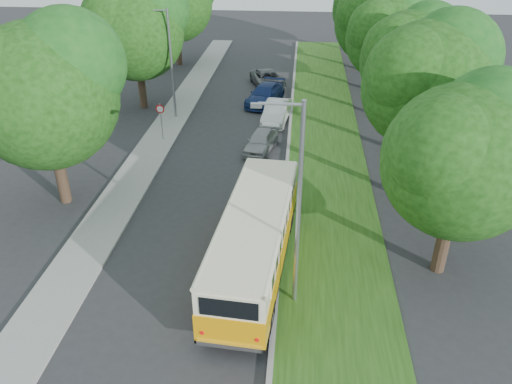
# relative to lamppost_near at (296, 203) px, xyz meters

# --- Properties ---
(ground) EXTENTS (120.00, 120.00, 0.00)m
(ground) POSITION_rel_lamppost_near_xyz_m (-4.21, 2.50, -4.37)
(ground) COLOR #2C2C2F
(ground) RESTS_ON ground
(curb) EXTENTS (0.20, 70.00, 0.15)m
(curb) POSITION_rel_lamppost_near_xyz_m (-0.61, 7.50, -4.29)
(curb) COLOR gray
(curb) RESTS_ON ground
(grass_verge) EXTENTS (4.50, 70.00, 0.13)m
(grass_verge) POSITION_rel_lamppost_near_xyz_m (1.74, 7.50, -4.30)
(grass_verge) COLOR #204712
(grass_verge) RESTS_ON ground
(sidewalk) EXTENTS (2.20, 70.00, 0.12)m
(sidewalk) POSITION_rel_lamppost_near_xyz_m (-9.01, 7.50, -4.31)
(sidewalk) COLOR gray
(sidewalk) RESTS_ON ground
(treeline) EXTENTS (24.27, 41.91, 9.46)m
(treeline) POSITION_rel_lamppost_near_xyz_m (-1.06, 20.49, 1.56)
(treeline) COLOR #332319
(treeline) RESTS_ON ground
(lamppost_near) EXTENTS (1.71, 0.16, 8.00)m
(lamppost_near) POSITION_rel_lamppost_near_xyz_m (0.00, 0.00, 0.00)
(lamppost_near) COLOR gray
(lamppost_near) RESTS_ON ground
(lamppost_far) EXTENTS (1.71, 0.16, 7.50)m
(lamppost_far) POSITION_rel_lamppost_near_xyz_m (-8.91, 18.50, -0.25)
(lamppost_far) COLOR gray
(lamppost_far) RESTS_ON ground
(warning_sign) EXTENTS (0.56, 0.10, 2.50)m
(warning_sign) POSITION_rel_lamppost_near_xyz_m (-8.71, 14.48, -2.66)
(warning_sign) COLOR gray
(warning_sign) RESTS_ON ground
(vintage_bus) EXTENTS (3.26, 9.82, 2.87)m
(vintage_bus) POSITION_rel_lamppost_near_xyz_m (-1.58, 1.80, -2.93)
(vintage_bus) COLOR #FFA508
(vintage_bus) RESTS_ON ground
(car_silver) EXTENTS (2.22, 3.94, 1.27)m
(car_silver) POSITION_rel_lamppost_near_xyz_m (-2.30, 13.57, -3.74)
(car_silver) COLOR #9D9DA2
(car_silver) RESTS_ON ground
(car_white) EXTENTS (2.02, 4.51, 1.44)m
(car_white) POSITION_rel_lamppost_near_xyz_m (-1.61, 18.41, -3.65)
(car_white) COLOR silver
(car_white) RESTS_ON ground
(car_blue) EXTENTS (3.21, 5.22, 1.41)m
(car_blue) POSITION_rel_lamppost_near_xyz_m (-2.68, 22.18, -3.66)
(car_blue) COLOR navy
(car_blue) RESTS_ON ground
(car_grey) EXTENTS (3.64, 5.28, 1.34)m
(car_grey) POSITION_rel_lamppost_near_xyz_m (-2.74, 26.22, -3.70)
(car_grey) COLOR #5A5E62
(car_grey) RESTS_ON ground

